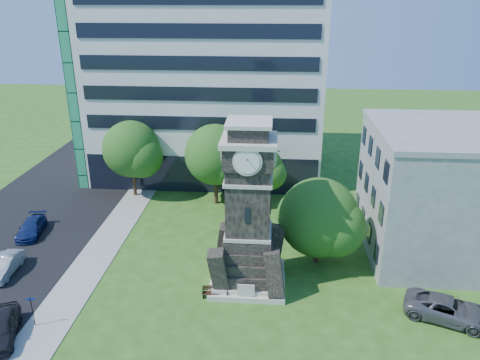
# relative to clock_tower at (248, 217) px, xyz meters

# --- Properties ---
(ground) EXTENTS (160.00, 160.00, 0.00)m
(ground) POSITION_rel_clock_tower_xyz_m (-3.00, -2.00, -5.28)
(ground) COLOR #2C5217
(ground) RESTS_ON ground
(sidewalk) EXTENTS (3.00, 70.00, 0.06)m
(sidewalk) POSITION_rel_clock_tower_xyz_m (-12.50, 3.00, -5.25)
(sidewalk) COLOR gray
(sidewalk) RESTS_ON ground
(clock_tower) EXTENTS (5.40, 5.40, 12.22)m
(clock_tower) POSITION_rel_clock_tower_xyz_m (0.00, 0.00, 0.00)
(clock_tower) COLOR beige
(clock_tower) RESTS_ON ground
(office_tall) EXTENTS (26.20, 15.11, 28.60)m
(office_tall) POSITION_rel_clock_tower_xyz_m (-6.20, 23.84, 8.94)
(office_tall) COLOR silver
(office_tall) RESTS_ON ground
(office_low) EXTENTS (15.20, 12.20, 10.40)m
(office_low) POSITION_rel_clock_tower_xyz_m (16.97, 6.00, -0.07)
(office_low) COLOR #9EA0A3
(office_low) RESTS_ON ground
(car_street_south) EXTENTS (3.25, 4.95, 1.57)m
(car_street_south) POSITION_rel_clock_tower_xyz_m (-14.78, -7.40, -4.50)
(car_street_south) COLOR black
(car_street_south) RESTS_ON ground
(car_street_mid) EXTENTS (1.75, 4.24, 1.36)m
(car_street_mid) POSITION_rel_clock_tower_xyz_m (-18.48, -0.40, -4.60)
(car_street_mid) COLOR gray
(car_street_mid) RESTS_ON ground
(car_street_north) EXTENTS (2.54, 4.68, 1.29)m
(car_street_north) POSITION_rel_clock_tower_xyz_m (-19.56, 5.84, -4.64)
(car_street_north) COLOR #121F52
(car_street_north) RESTS_ON ground
(car_east_lot) EXTENTS (6.04, 4.38, 1.53)m
(car_east_lot) POSITION_rel_clock_tower_xyz_m (13.26, -3.35, -4.52)
(car_east_lot) COLOR #515157
(car_east_lot) RESTS_ON ground
(park_bench) EXTENTS (1.81, 0.48, 0.94)m
(park_bench) POSITION_rel_clock_tower_xyz_m (-2.17, -2.18, -4.78)
(park_bench) COLOR black
(park_bench) RESTS_ON ground
(street_sign) EXTENTS (0.53, 0.05, 2.20)m
(street_sign) POSITION_rel_clock_tower_xyz_m (-13.32, -6.09, -3.91)
(street_sign) COLOR black
(street_sign) RESTS_ON ground
(tree_nw) EXTENTS (6.40, 5.82, 8.05)m
(tree_nw) POSITION_rel_clock_tower_xyz_m (-12.82, 15.05, -0.35)
(tree_nw) COLOR #332114
(tree_nw) RESTS_ON ground
(tree_nc) EXTENTS (6.61, 6.01, 8.21)m
(tree_nc) POSITION_rel_clock_tower_xyz_m (-4.01, 13.77, -0.28)
(tree_nc) COLOR #332114
(tree_nc) RESTS_ON ground
(tree_ne) EXTENTS (4.58, 4.17, 5.98)m
(tree_ne) POSITION_rel_clock_tower_xyz_m (0.61, 13.82, -1.54)
(tree_ne) COLOR #332114
(tree_ne) RESTS_ON ground
(tree_east) EXTENTS (6.76, 6.15, 7.01)m
(tree_east) POSITION_rel_clock_tower_xyz_m (5.29, 3.13, -1.50)
(tree_east) COLOR #332114
(tree_east) RESTS_ON ground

